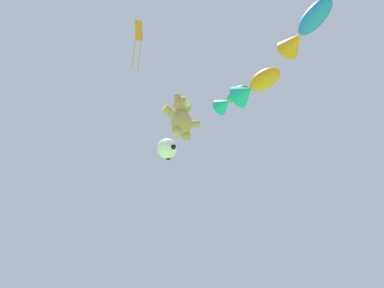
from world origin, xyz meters
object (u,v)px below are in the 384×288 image
object	(u,v)px
soccer_ball_kite	(167,148)
fish_kite_cobalt	(304,30)
fish_kite_emerald	(231,99)
diamond_kite	(139,34)
fish_kite_tangerine	(254,86)
teddy_bear_kite	(182,117)

from	to	relation	value
soccer_ball_kite	fish_kite_cobalt	distance (m)	6.57
fish_kite_emerald	diamond_kite	world-z (taller)	diamond_kite
fish_kite_cobalt	diamond_kite	world-z (taller)	diamond_kite
soccer_ball_kite	fish_kite_tangerine	distance (m)	4.76
fish_kite_emerald	fish_kite_cobalt	distance (m)	5.42
teddy_bear_kite	fish_kite_cobalt	world-z (taller)	fish_kite_cobalt
fish_kite_emerald	fish_kite_cobalt	xyz separation A→B (m)	(-2.03, -5.00, -0.51)
soccer_ball_kite	fish_kite_emerald	bearing A→B (deg)	-0.81
teddy_bear_kite	soccer_ball_kite	bearing A→B (deg)	174.54
teddy_bear_kite	diamond_kite	distance (m)	4.22
soccer_ball_kite	fish_kite_tangerine	size ratio (longest dim) A/B	0.35
soccer_ball_kite	fish_kite_cobalt	world-z (taller)	fish_kite_cobalt
fish_kite_emerald	fish_kite_cobalt	size ratio (longest dim) A/B	0.90
fish_kite_cobalt	teddy_bear_kite	bearing A→B (deg)	105.21
soccer_ball_kite	fish_kite_emerald	xyz separation A→B (m)	(4.03, -0.06, 4.19)
teddy_bear_kite	fish_kite_emerald	size ratio (longest dim) A/B	0.88
diamond_kite	fish_kite_emerald	bearing A→B (deg)	-6.79
fish_kite_tangerine	teddy_bear_kite	bearing A→B (deg)	133.72
teddy_bear_kite	diamond_kite	xyz separation A→B (m)	(-2.04, 0.65, 3.63)
fish_kite_emerald	fish_kite_cobalt	world-z (taller)	fish_kite_emerald
teddy_bear_kite	soccer_ball_kite	distance (m)	1.76
teddy_bear_kite	fish_kite_tangerine	xyz separation A→B (m)	(2.14, -2.23, 1.47)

